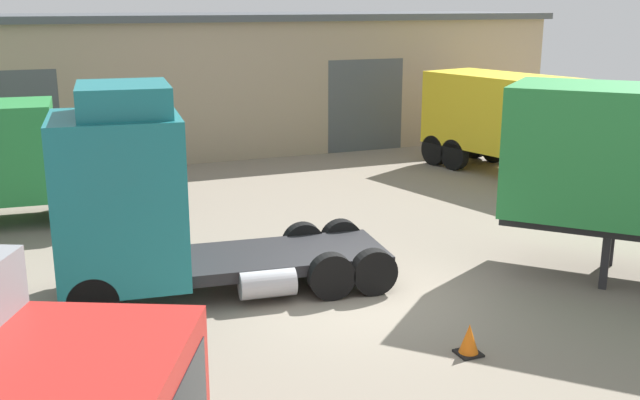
% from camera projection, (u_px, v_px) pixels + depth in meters
% --- Properties ---
extents(ground_plane, '(60.00, 60.00, 0.00)m').
position_uv_depth(ground_plane, '(369.00, 298.00, 15.03)').
color(ground_plane, gray).
extents(warehouse_building, '(30.10, 7.13, 5.31)m').
position_uv_depth(warehouse_building, '(183.00, 82.00, 29.87)').
color(warehouse_building, tan).
rests_on(warehouse_building, ground_plane).
extents(tractor_unit_teal, '(6.76, 3.16, 4.29)m').
position_uv_depth(tractor_unit_teal, '(144.00, 201.00, 14.58)').
color(tractor_unit_teal, '#197075').
rests_on(tractor_unit_teal, ground_plane).
extents(box_truck_blue, '(4.36, 8.65, 3.36)m').
position_uv_depth(box_truck_blue, '(532.00, 121.00, 24.73)').
color(box_truck_blue, '#2347A3').
rests_on(box_truck_blue, ground_plane).
extents(traffic_cone, '(0.40, 0.40, 0.55)m').
position_uv_depth(traffic_cone, '(469.00, 341.00, 12.57)').
color(traffic_cone, black).
rests_on(traffic_cone, ground_plane).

